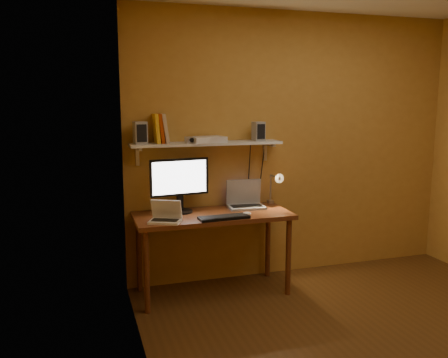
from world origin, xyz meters
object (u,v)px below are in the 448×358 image
object	(u,v)px
laptop	(245,200)
router	(207,139)
desk_lamp	(275,184)
speaker_left	(140,133)
wall_shelf	(207,144)
mouse	(246,214)
speaker_right	(259,131)
desk	(213,223)
monitor	(180,182)
keyboard	(224,217)
netbook	(166,216)
shelf_camera	(190,140)

from	to	relation	value
laptop	router	bearing A→B (deg)	-177.67
desk_lamp	speaker_left	world-z (taller)	speaker_left
wall_shelf	mouse	world-z (taller)	wall_shelf
speaker_left	speaker_right	xyz separation A→B (m)	(1.11, -0.00, -0.01)
desk	speaker_right	size ratio (longest dim) A/B	7.85
desk_lamp	speaker_right	size ratio (longest dim) A/B	2.10
monitor	wall_shelf	bearing A→B (deg)	5.89
desk_lamp	keyboard	bearing A→B (deg)	-151.38
monitor	desk_lamp	size ratio (longest dim) A/B	1.45
wall_shelf	laptop	size ratio (longest dim) A/B	3.94
laptop	netbook	bearing A→B (deg)	-153.90
laptop	mouse	distance (m)	0.35
desk	keyboard	distance (m)	0.24
monitor	router	bearing A→B (deg)	2.22
desk	monitor	world-z (taller)	monitor
desk	shelf_camera	xyz separation A→B (m)	(-0.17, 0.11, 0.74)
monitor	shelf_camera	distance (m)	0.39
wall_shelf	keyboard	world-z (taller)	wall_shelf
netbook	laptop	bearing A→B (deg)	46.76
netbook	router	size ratio (longest dim) A/B	0.98
monitor	speaker_right	bearing A→B (deg)	-2.30
netbook	speaker_left	distance (m)	0.77
monitor	keyboard	distance (m)	0.54
mouse	shelf_camera	distance (m)	0.82
keyboard	netbook	bearing A→B (deg)	171.10
mouse	desk	bearing A→B (deg)	132.28
laptop	mouse	xyz separation A→B (m)	(-0.10, -0.33, -0.05)
laptop	router	size ratio (longest dim) A/B	1.13
keyboard	desk	bearing A→B (deg)	96.64
wall_shelf	laptop	bearing A→B (deg)	-5.07
wall_shelf	desk_lamp	bearing A→B (deg)	-5.88
netbook	router	bearing A→B (deg)	61.88
mouse	speaker_left	distance (m)	1.17
wall_shelf	speaker_right	distance (m)	0.52
router	desk	bearing A→B (deg)	-89.44
monitor	shelf_camera	size ratio (longest dim) A/B	4.98
monitor	speaker_left	bearing A→B (deg)	164.03
netbook	desk_lamp	distance (m)	1.16
mouse	speaker_left	size ratio (longest dim) A/B	0.46
mouse	wall_shelf	bearing A→B (deg)	110.48
desk	netbook	xyz separation A→B (m)	(-0.46, -0.16, 0.14)
desk_lamp	laptop	bearing A→B (deg)	173.12
keyboard	monitor	bearing A→B (deg)	128.32
netbook	shelf_camera	size ratio (longest dim) A/B	2.83
wall_shelf	netbook	xyz separation A→B (m)	(-0.46, -0.36, -0.56)
keyboard	speaker_left	distance (m)	1.04
netbook	speaker_right	distance (m)	1.22
keyboard	mouse	world-z (taller)	mouse
speaker_right	router	bearing A→B (deg)	174.47
desk	wall_shelf	distance (m)	0.72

